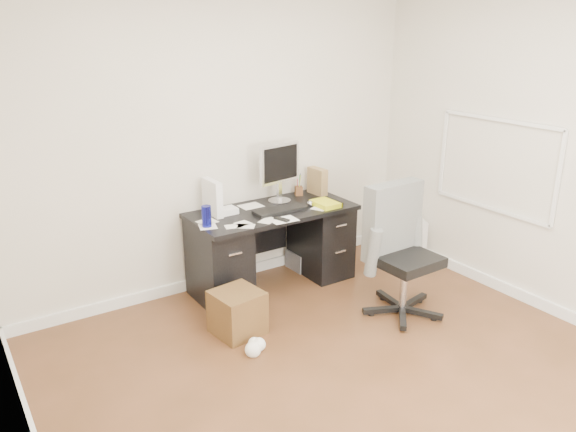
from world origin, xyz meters
name	(u,v)px	position (x,y,z in m)	size (l,w,h in m)	color
ground	(362,384)	(0.00, 0.00, 0.00)	(4.00, 4.00, 0.00)	#4C2F18
room_shell	(375,144)	(0.03, 0.03, 1.66)	(4.02, 4.02, 2.71)	silver
desk	(272,245)	(0.30, 1.65, 0.40)	(1.50, 0.70, 0.75)	black
loose_papers	(256,215)	(0.10, 1.60, 0.75)	(1.10, 0.60, 0.00)	white
lcd_monitor	(279,173)	(0.47, 1.79, 1.03)	(0.45, 0.26, 0.57)	silver
keyboard	(280,210)	(0.32, 1.56, 0.76)	(0.49, 0.17, 0.03)	black
computer_mouse	(310,203)	(0.64, 1.54, 0.78)	(0.05, 0.05, 0.05)	silver
travel_mug	(207,216)	(-0.39, 1.56, 0.84)	(0.08, 0.08, 0.18)	navy
white_binder	(212,198)	(-0.21, 1.80, 0.91)	(0.13, 0.27, 0.31)	white
magazine_file	(317,181)	(0.93, 1.82, 0.88)	(0.11, 0.22, 0.26)	olive
pen_cup	(299,185)	(0.75, 1.89, 0.85)	(0.09, 0.09, 0.21)	#562B18
yellow_book	(326,204)	(0.76, 1.47, 0.77)	(0.20, 0.25, 0.04)	yellow
paper_remote	(284,219)	(0.23, 1.35, 0.76)	(0.23, 0.18, 0.02)	white
office_chair	(406,253)	(0.93, 0.58, 0.55)	(0.63, 0.63, 1.11)	#595C59
pc_tower	(390,230)	(1.86, 1.74, 0.21)	(0.18, 0.41, 0.41)	#A5A395
shopping_bag	(410,241)	(1.79, 1.37, 0.21)	(0.31, 0.22, 0.42)	silver
wicker_basket	(237,312)	(-0.39, 1.07, 0.18)	(0.35, 0.35, 0.35)	#4C2B16
desk_printer	(305,258)	(0.79, 1.82, 0.09)	(0.31, 0.26, 0.18)	slate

